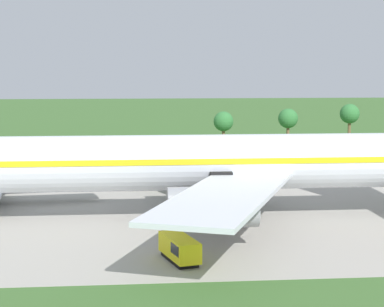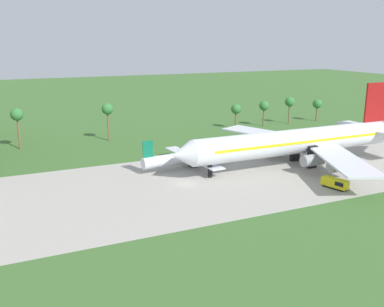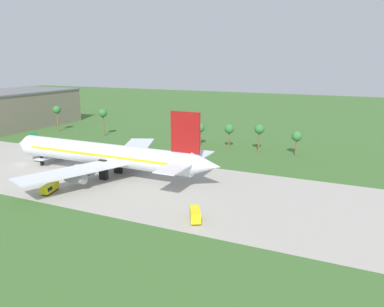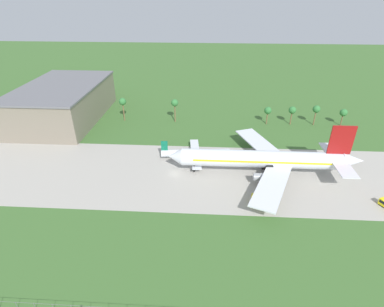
{
  "view_description": "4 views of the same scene",
  "coord_description": "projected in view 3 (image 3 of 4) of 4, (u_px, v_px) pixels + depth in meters",
  "views": [
    {
      "loc": [
        23.73,
        -74.93,
        16.93
      ],
      "look_at": [
        30.93,
        1.89,
        7.29
      ],
      "focal_mm": 65.0,
      "sensor_mm": 36.0,
      "label": 1
    },
    {
      "loc": [
        -35.84,
        -82.76,
        30.91
      ],
      "look_at": [
        2.43,
        1.89,
        6.29
      ],
      "focal_mm": 40.0,
      "sensor_mm": 36.0,
      "label": 2
    },
    {
      "loc": [
        98.22,
        -81.85,
        32.36
      ],
      "look_at": [
        59.44,
        1.89,
        9.4
      ],
      "focal_mm": 35.0,
      "sensor_mm": 36.0,
      "label": 3
    },
    {
      "loc": [
        11.83,
        -92.75,
        60.41
      ],
      "look_at": [
        5.99,
        5.0,
        6.0
      ],
      "focal_mm": 28.0,
      "sensor_mm": 36.0,
      "label": 4
    }
  ],
  "objects": [
    {
      "name": "ground_plane",
      "position": [
        22.0,
        164.0,
        119.94
      ],
      "size": [
        600.0,
        600.0,
        0.0
      ],
      "primitive_type": "plane",
      "color": "#3D662D"
    },
    {
      "name": "taxiway_strip",
      "position": [
        22.0,
        164.0,
        119.94
      ],
      "size": [
        320.0,
        44.0,
        0.02
      ],
      "color": "#A8A399",
      "rests_on": "ground_plane"
    },
    {
      "name": "jet_airliner",
      "position": [
        107.0,
        155.0,
        106.78
      ],
      "size": [
        69.78,
        57.65,
        20.0
      ],
      "color": "silver",
      "rests_on": "ground_plane"
    },
    {
      "name": "regional_aircraft",
      "position": [
        63.0,
        151.0,
        126.68
      ],
      "size": [
        27.3,
        24.65,
        8.16
      ],
      "color": "silver",
      "rests_on": "ground_plane"
    },
    {
      "name": "baggage_tug",
      "position": [
        49.0,
        188.0,
        93.95
      ],
      "size": [
        3.46,
        6.14,
        2.17
      ],
      "color": "black",
      "rests_on": "ground_plane"
    },
    {
      "name": "fuel_truck",
      "position": [
        195.0,
        214.0,
        77.78
      ],
      "size": [
        4.53,
        6.04,
        2.39
      ],
      "color": "black",
      "rests_on": "ground_plane"
    },
    {
      "name": "terminal_building",
      "position": [
        11.0,
        109.0,
        187.88
      ],
      "size": [
        36.72,
        61.2,
        17.69
      ],
      "color": "slate",
      "rests_on": "ground_plane"
    },
    {
      "name": "palm_tree_row",
      "position": [
        181.0,
        124.0,
        147.75
      ],
      "size": [
        113.04,
        3.6,
        12.06
      ],
      "color": "brown",
      "rests_on": "ground_plane"
    }
  ]
}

